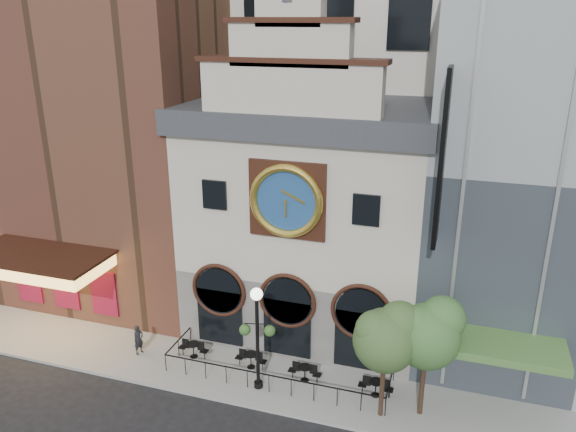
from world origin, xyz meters
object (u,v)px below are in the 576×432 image
Objects in this scene: bistro_2 at (305,372)px; tree_right at (429,331)px; bistro_1 at (251,359)px; bistro_0 at (193,349)px; lamppost at (257,328)px; bistro_3 at (376,387)px; pedestrian at (139,340)px; tree_left at (387,335)px.

tree_right is (5.44, -0.64, 3.58)m from bistro_2.
bistro_1 is 9.02m from tree_right.
lamppost is (3.97, -1.28, 2.68)m from bistro_0.
pedestrian is (-12.02, -0.30, 0.32)m from bistro_3.
tree_right reaches higher than bistro_3.
lamppost is at bearing -149.40° from bistro_2.
bistro_1 is 2.80m from bistro_2.
bistro_2 is 0.30× the size of tree_left.
bistro_0 is 9.24m from bistro_3.
lamppost is (0.89, -1.33, 2.68)m from bistro_1.
bistro_1 is 0.29× the size of tree_right.
bistro_1 is 5.90m from pedestrian.
tree_left is (0.47, -1.19, 3.46)m from bistro_3.
bistro_1 is 1.01× the size of pedestrian.
pedestrian is at bearing -174.21° from bistro_1.
lamppost is (-1.91, -1.13, 2.68)m from bistro_2.
bistro_2 is at bearing 173.32° from tree_right.
lamppost is at bearing -78.21° from pedestrian.
bistro_2 and bistro_3 have the same top height.
bistro_2 is (5.87, -0.16, 0.00)m from bistro_0.
lamppost is (-5.27, -1.04, 2.68)m from bistro_3.
bistro_2 is 8.67m from pedestrian.
pedestrian reaches higher than bistro_1.
bistro_0 is at bearing -60.89° from pedestrian.
pedestrian is 0.28× the size of tree_right.
lamppost reaches higher than pedestrian.
tree_left reaches higher than bistro_3.
bistro_2 is at bearing 161.59° from tree_left.
bistro_0 and bistro_2 have the same top height.
bistro_1 is at bearing 177.27° from bistro_3.
tree_left is 0.97× the size of tree_right.
bistro_1 is 1.00× the size of bistro_2.
lamppost reaches higher than bistro_1.
bistro_3 is (6.15, -0.29, 0.00)m from bistro_1.
bistro_3 is 1.01× the size of pedestrian.
lamppost is at bearing -17.91° from bistro_0.
bistro_3 is 0.30× the size of tree_left.
tree_right is (2.08, -0.55, 3.58)m from bistro_3.
tree_right is (7.35, 0.49, 0.89)m from lamppost.
tree_right reaches higher than pedestrian.
tree_left is at bearing -12.60° from bistro_1.
tree_right is (8.24, -0.84, 3.58)m from bistro_1.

